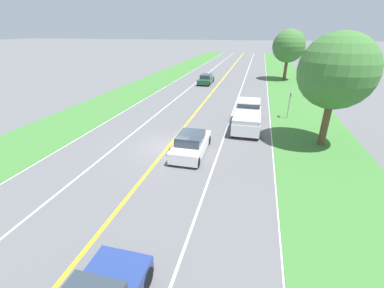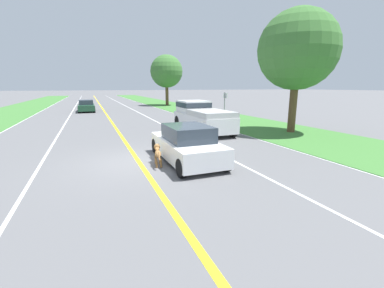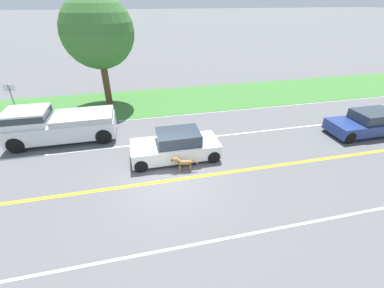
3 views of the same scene
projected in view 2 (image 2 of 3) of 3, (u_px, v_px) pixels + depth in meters
ground_plane at (139, 162)px, 10.01m from camera, size 400.00×400.00×0.00m
centre_divider_line at (139, 161)px, 10.01m from camera, size 0.18×160.00×0.01m
lane_edge_line_right at (282, 146)px, 12.54m from camera, size 0.14×160.00×0.01m
lane_dash_same_dir at (218, 153)px, 11.27m from camera, size 0.10×160.00×0.01m
lane_dash_oncoming at (36, 172)px, 8.74m from camera, size 0.10×160.00×0.01m
grass_verge_right at (327, 141)px, 13.62m from camera, size 6.00×160.00×0.03m
ego_car at (187, 145)px, 9.97m from camera, size 1.83×4.24×1.43m
dog at (158, 153)px, 9.50m from camera, size 0.38×1.24×0.76m
pickup_truck at (201, 116)px, 16.49m from camera, size 2.09×5.51×1.92m
oncoming_car at (86, 106)px, 29.91m from camera, size 1.80×4.46×1.34m
roadside_tree_right_near at (298, 50)px, 15.35m from camera, size 4.75×4.75×7.38m
roadside_tree_right_far at (167, 71)px, 38.62m from camera, size 4.85×4.85×7.53m
street_sign at (225, 104)px, 20.50m from camera, size 0.11×0.64×2.41m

